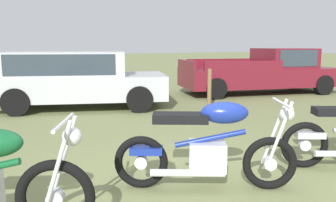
{
  "coord_description": "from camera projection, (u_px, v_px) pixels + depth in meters",
  "views": [
    {
      "loc": [
        -1.95,
        -3.02,
        1.6
      ],
      "look_at": [
        0.13,
        0.93,
        0.86
      ],
      "focal_mm": 36.49,
      "sensor_mm": 36.0,
      "label": 1
    }
  ],
  "objects": [
    {
      "name": "motorcycle_blue",
      "position": [
        208.0,
        146.0,
        3.77
      ],
      "size": [
        1.82,
        1.22,
        1.02
      ],
      "rotation": [
        0.0,
        0.0,
        -0.51
      ],
      "color": "black",
      "rests_on": "ground"
    },
    {
      "name": "ground_plane",
      "position": [
        197.0,
        190.0,
        3.79
      ],
      "size": [
        120.0,
        120.0,
        0.0
      ],
      "primitive_type": "plane",
      "color": "olive"
    },
    {
      "name": "fence_post_wooden",
      "position": [
        209.0,
        90.0,
        8.41
      ],
      "size": [
        0.1,
        0.1,
        1.03
      ],
      "primitive_type": "cylinder",
      "color": "brown",
      "rests_on": "ground"
    },
    {
      "name": "car_silver",
      "position": [
        74.0,
        76.0,
        8.66
      ],
      "size": [
        4.57,
        3.09,
        1.43
      ],
      "rotation": [
        0.0,
        0.0,
        -0.33
      ],
      "color": "#B2B5BA",
      "rests_on": "ground"
    },
    {
      "name": "pickup_truck_burgundy",
      "position": [
        266.0,
        71.0,
        11.41
      ],
      "size": [
        5.41,
        2.95,
        1.49
      ],
      "rotation": [
        0.0,
        0.0,
        -0.23
      ],
      "color": "maroon",
      "rests_on": "ground"
    }
  ]
}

